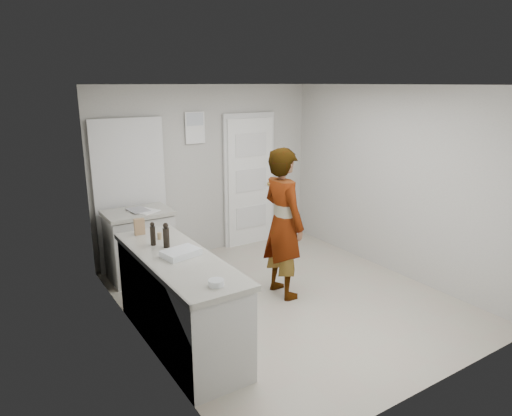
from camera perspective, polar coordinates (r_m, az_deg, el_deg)
ground at (r=5.63m, az=3.74°, el=-11.26°), size 4.00×4.00×0.00m
room_shell at (r=6.79m, az=-7.11°, el=2.55°), size 4.00×4.00×4.00m
main_counter at (r=4.64m, az=-9.55°, el=-11.69°), size 0.64×1.96×0.93m
side_counter at (r=6.22m, az=-14.29°, el=-4.77°), size 0.84×0.61×0.93m
person at (r=5.43m, az=3.42°, el=-1.93°), size 0.44×0.66×1.81m
cake_mix_box at (r=5.10m, az=-14.36°, el=-2.28°), size 0.11×0.06×0.18m
spice_jar at (r=4.93m, az=-11.96°, el=-3.41°), size 0.05×0.05×0.07m
oil_cruet_a at (r=4.65m, az=-11.17°, el=-3.41°), size 0.06×0.06×0.26m
oil_cruet_b at (r=4.74m, az=-12.78°, el=-3.20°), size 0.05×0.05×0.24m
baking_dish at (r=4.43m, az=-9.38°, el=-5.58°), size 0.38×0.30×0.06m
egg_bowl at (r=3.77m, az=-5.00°, el=-9.29°), size 0.13×0.13×0.05m
papers at (r=6.04m, az=-13.82°, el=-0.34°), size 0.38×0.42×0.01m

